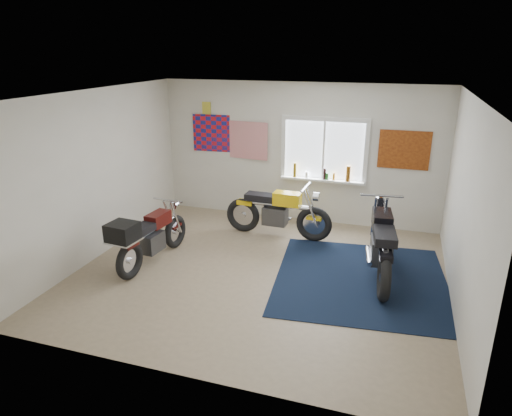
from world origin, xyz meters
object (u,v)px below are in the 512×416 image
(navy_rug, at_px, (361,279))
(black_chrome_bike, at_px, (381,245))
(maroon_tourer, at_px, (148,237))
(yellow_triumph, at_px, (277,213))

(navy_rug, height_order, black_chrome_bike, black_chrome_bike)
(black_chrome_bike, height_order, maroon_tourer, black_chrome_bike)
(navy_rug, bearing_deg, maroon_tourer, -170.88)
(navy_rug, distance_m, black_chrome_bike, 0.60)
(yellow_triumph, bearing_deg, black_chrome_bike, -25.91)
(navy_rug, distance_m, yellow_triumph, 2.12)
(yellow_triumph, relative_size, black_chrome_bike, 0.93)
(yellow_triumph, distance_m, maroon_tourer, 2.42)
(yellow_triumph, bearing_deg, navy_rug, -35.37)
(navy_rug, relative_size, maroon_tourer, 1.42)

